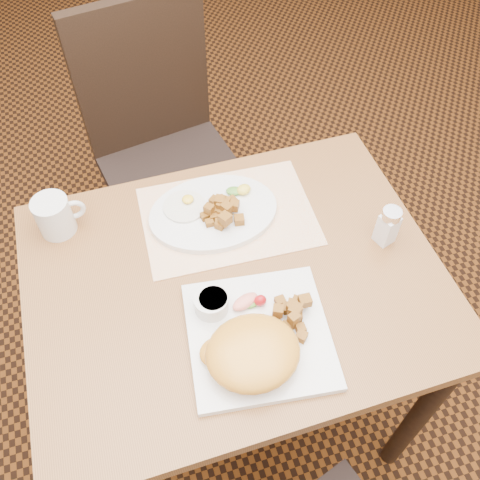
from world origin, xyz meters
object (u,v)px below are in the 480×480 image
at_px(chair_far, 163,142).
at_px(plate_oval, 213,213).
at_px(table, 235,303).
at_px(salt_shaker, 388,225).
at_px(plate_square, 259,336).
at_px(coffee_mug, 55,216).

distance_m(chair_far, plate_oval, 0.57).
height_order(table, chair_far, chair_far).
bearing_deg(chair_far, table, 82.86).
bearing_deg(salt_shaker, plate_oval, 152.18).
bearing_deg(chair_far, plate_oval, 83.98).
distance_m(table, salt_shaker, 0.39).
relative_size(table, plate_oval, 2.96).
distance_m(table, plate_oval, 0.22).
bearing_deg(plate_oval, plate_square, -89.90).
height_order(table, coffee_mug, coffee_mug).
xyz_separation_m(plate_oval, coffee_mug, (-0.35, 0.07, 0.04)).
xyz_separation_m(table, plate_oval, (0.00, 0.18, 0.12)).
relative_size(plate_square, coffee_mug, 2.46).
relative_size(plate_oval, coffee_mug, 2.67).
relative_size(chair_far, plate_oval, 3.19).
distance_m(chair_far, coffee_mug, 0.61).
height_order(plate_oval, coffee_mug, coffee_mug).
height_order(chair_far, coffee_mug, chair_far).
bearing_deg(table, plate_oval, 89.30).
height_order(salt_shaker, coffee_mug, salt_shaker).
bearing_deg(plate_oval, chair_far, 93.69).
relative_size(chair_far, coffee_mug, 8.51).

